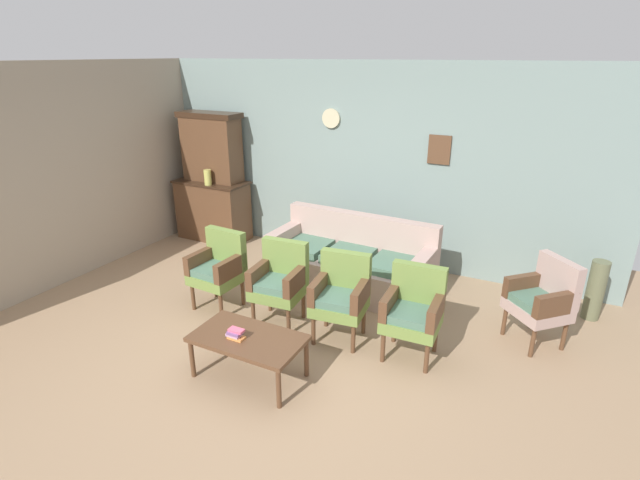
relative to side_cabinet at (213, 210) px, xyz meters
The scene contains 15 objects.
ground_plane 3.39m from the side_cabinet, 42.13° to the right, with size 7.68×7.68×0.00m, color #997A5B.
wall_back_with_decor 2.67m from the side_cabinet, ahead, with size 6.40×0.09×2.70m.
wall_left_side 2.53m from the side_cabinet, 108.26° to the right, with size 0.06×5.20×2.70m, color gray.
side_cabinet is the anchor object (origin of this frame).
cabinet_upper_hutch 0.99m from the side_cabinet, 90.00° to the left, with size 0.99×0.38×1.03m.
vase_on_cabinet 0.62m from the side_cabinet, 61.49° to the right, with size 0.11×0.11×0.23m, color #BEBD5B.
floral_couch 2.72m from the side_cabinet, 13.36° to the right, with size 2.05×0.88×0.90m.
armchair_near_couch_end 2.28m from the side_cabinet, 49.83° to the right, with size 0.55×0.52×0.90m.
armchair_by_doorway 2.84m from the side_cabinet, 37.03° to the right, with size 0.56×0.53×0.90m.
armchair_row_middle 3.45m from the side_cabinet, 29.76° to the right, with size 0.57×0.55×0.90m.
armchair_near_cabinet 4.10m from the side_cabinet, 24.24° to the right, with size 0.54×0.51×0.90m.
wingback_chair_by_fireplace 4.91m from the side_cabinet, 10.36° to the right, with size 0.71×0.71×0.90m.
coffee_table 3.70m from the side_cabinet, 46.77° to the right, with size 1.00×0.56×0.42m.
book_stack_on_table 3.69m from the side_cabinet, 48.42° to the right, with size 0.17×0.10×0.09m.
floor_vase_by_wall 5.34m from the side_cabinet, ahead, with size 0.19×0.19×0.69m, color #606346.
Camera 1 is at (2.28, -3.42, 2.78)m, focal length 26.95 mm.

